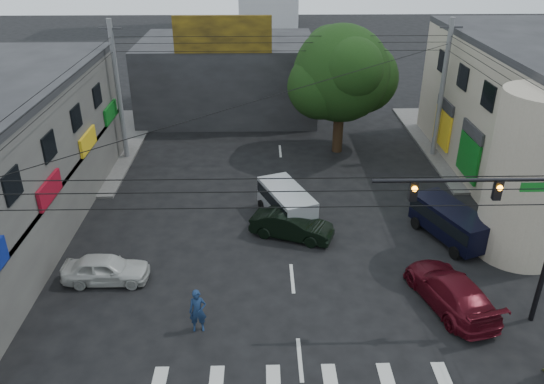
{
  "coord_description": "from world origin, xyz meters",
  "views": [
    {
      "loc": [
        -1.35,
        -17.54,
        14.3
      ],
      "look_at": [
        -0.87,
        4.0,
        3.38
      ],
      "focal_mm": 35.0,
      "sensor_mm": 36.0,
      "label": 1
    }
  ],
  "objects_px": {
    "utility_pole_far_left": "(119,93)",
    "navy_van": "(450,224)",
    "utility_pole_far_right": "(442,90)",
    "traffic_gantry": "(514,216)",
    "silver_minivan": "(287,205)",
    "white_compact": "(106,269)",
    "street_tree": "(341,74)",
    "traffic_officer": "(198,311)",
    "maroon_sedan": "(451,291)",
    "dark_sedan": "(292,225)"
  },
  "relations": [
    {
      "from": "utility_pole_far_right",
      "to": "maroon_sedan",
      "type": "bearing_deg",
      "value": -104.2
    },
    {
      "from": "dark_sedan",
      "to": "utility_pole_far_left",
      "type": "bearing_deg",
      "value": 66.68
    },
    {
      "from": "utility_pole_far_right",
      "to": "silver_minivan",
      "type": "xyz_separation_m",
      "value": [
        -10.52,
        -8.61,
        -3.71
      ]
    },
    {
      "from": "white_compact",
      "to": "maroon_sedan",
      "type": "height_order",
      "value": "maroon_sedan"
    },
    {
      "from": "utility_pole_far_left",
      "to": "navy_van",
      "type": "relative_size",
      "value": 1.92
    },
    {
      "from": "maroon_sedan",
      "to": "navy_van",
      "type": "distance_m",
      "value": 5.39
    },
    {
      "from": "street_tree",
      "to": "traffic_officer",
      "type": "relative_size",
      "value": 4.68
    },
    {
      "from": "dark_sedan",
      "to": "maroon_sedan",
      "type": "distance_m",
      "value": 8.39
    },
    {
      "from": "white_compact",
      "to": "maroon_sedan",
      "type": "distance_m",
      "value": 14.87
    },
    {
      "from": "traffic_gantry",
      "to": "dark_sedan",
      "type": "height_order",
      "value": "traffic_gantry"
    },
    {
      "from": "utility_pole_far_left",
      "to": "dark_sedan",
      "type": "relative_size",
      "value": 2.08
    },
    {
      "from": "traffic_gantry",
      "to": "maroon_sedan",
      "type": "distance_m",
      "value": 4.44
    },
    {
      "from": "traffic_officer",
      "to": "white_compact",
      "type": "bearing_deg",
      "value": 137.9
    },
    {
      "from": "white_compact",
      "to": "traffic_officer",
      "type": "height_order",
      "value": "traffic_officer"
    },
    {
      "from": "utility_pole_far_left",
      "to": "traffic_officer",
      "type": "distance_m",
      "value": 18.88
    },
    {
      "from": "traffic_gantry",
      "to": "traffic_officer",
      "type": "xyz_separation_m",
      "value": [
        -11.69,
        -0.28,
        -3.9
      ]
    },
    {
      "from": "white_compact",
      "to": "navy_van",
      "type": "height_order",
      "value": "navy_van"
    },
    {
      "from": "utility_pole_far_right",
      "to": "navy_van",
      "type": "relative_size",
      "value": 1.92
    },
    {
      "from": "maroon_sedan",
      "to": "navy_van",
      "type": "height_order",
      "value": "navy_van"
    },
    {
      "from": "utility_pole_far_right",
      "to": "silver_minivan",
      "type": "height_order",
      "value": "utility_pole_far_right"
    },
    {
      "from": "navy_van",
      "to": "maroon_sedan",
      "type": "bearing_deg",
      "value": 141.17
    },
    {
      "from": "maroon_sedan",
      "to": "navy_van",
      "type": "xyz_separation_m",
      "value": [
        1.62,
        5.14,
        0.16
      ]
    },
    {
      "from": "traffic_officer",
      "to": "utility_pole_far_left",
      "type": "bearing_deg",
      "value": 105.64
    },
    {
      "from": "traffic_gantry",
      "to": "utility_pole_far_left",
      "type": "distance_m",
      "value": 25.0
    },
    {
      "from": "silver_minivan",
      "to": "utility_pole_far_right",
      "type": "bearing_deg",
      "value": -72.07
    },
    {
      "from": "white_compact",
      "to": "dark_sedan",
      "type": "bearing_deg",
      "value": -66.75
    },
    {
      "from": "utility_pole_far_right",
      "to": "white_compact",
      "type": "xyz_separation_m",
      "value": [
        -18.78,
        -13.99,
        -3.96
      ]
    },
    {
      "from": "utility_pole_far_left",
      "to": "silver_minivan",
      "type": "xyz_separation_m",
      "value": [
        10.48,
        -8.61,
        -3.71
      ]
    },
    {
      "from": "street_tree",
      "to": "utility_pole_far_right",
      "type": "xyz_separation_m",
      "value": [
        6.5,
        -1.0,
        -0.87
      ]
    },
    {
      "from": "street_tree",
      "to": "navy_van",
      "type": "xyz_separation_m",
      "value": [
        4.07,
        -11.85,
        -4.58
      ]
    },
    {
      "from": "street_tree",
      "to": "utility_pole_far_right",
      "type": "bearing_deg",
      "value": -8.75
    },
    {
      "from": "street_tree",
      "to": "utility_pole_far_left",
      "type": "xyz_separation_m",
      "value": [
        -14.5,
        -1.0,
        -0.87
      ]
    },
    {
      "from": "silver_minivan",
      "to": "maroon_sedan",
      "type": "bearing_deg",
      "value": -160.15
    },
    {
      "from": "silver_minivan",
      "to": "navy_van",
      "type": "distance_m",
      "value": 8.4
    },
    {
      "from": "maroon_sedan",
      "to": "utility_pole_far_right",
      "type": "bearing_deg",
      "value": -119.07
    },
    {
      "from": "utility_pole_far_left",
      "to": "utility_pole_far_right",
      "type": "height_order",
      "value": "same"
    },
    {
      "from": "street_tree",
      "to": "traffic_officer",
      "type": "xyz_separation_m",
      "value": [
        -7.86,
        -18.29,
        -4.54
      ]
    },
    {
      "from": "utility_pole_far_left",
      "to": "white_compact",
      "type": "xyz_separation_m",
      "value": [
        2.22,
        -13.99,
        -3.96
      ]
    },
    {
      "from": "utility_pole_far_right",
      "to": "navy_van",
      "type": "xyz_separation_m",
      "value": [
        -2.43,
        -10.85,
        -3.71
      ]
    },
    {
      "from": "utility_pole_far_left",
      "to": "navy_van",
      "type": "xyz_separation_m",
      "value": [
        18.57,
        -10.85,
        -3.71
      ]
    },
    {
      "from": "utility_pole_far_right",
      "to": "traffic_officer",
      "type": "distance_m",
      "value": 22.77
    },
    {
      "from": "utility_pole_far_right",
      "to": "traffic_gantry",
      "type": "bearing_deg",
      "value": -98.94
    },
    {
      "from": "traffic_gantry",
      "to": "white_compact",
      "type": "height_order",
      "value": "traffic_gantry"
    },
    {
      "from": "utility_pole_far_left",
      "to": "traffic_officer",
      "type": "xyz_separation_m",
      "value": [
        6.64,
        -17.29,
        -3.67
      ]
    },
    {
      "from": "traffic_gantry",
      "to": "utility_pole_far_right",
      "type": "height_order",
      "value": "utility_pole_far_right"
    },
    {
      "from": "maroon_sedan",
      "to": "navy_van",
      "type": "bearing_deg",
      "value": -122.38
    },
    {
      "from": "street_tree",
      "to": "traffic_gantry",
      "type": "relative_size",
      "value": 1.21
    },
    {
      "from": "utility_pole_far_right",
      "to": "maroon_sedan",
      "type": "xyz_separation_m",
      "value": [
        -4.05,
        -15.99,
        -3.87
      ]
    },
    {
      "from": "street_tree",
      "to": "maroon_sedan",
      "type": "xyz_separation_m",
      "value": [
        2.45,
        -16.99,
        -4.74
      ]
    },
    {
      "from": "utility_pole_far_right",
      "to": "street_tree",
      "type": "bearing_deg",
      "value": 171.25
    }
  ]
}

